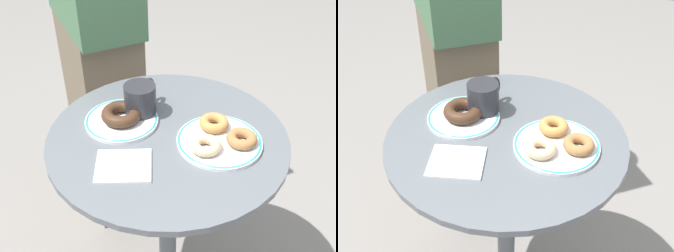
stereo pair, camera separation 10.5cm
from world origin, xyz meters
The scene contains 10 objects.
cafe_table centered at (0.00, 0.00, 0.56)m, with size 0.63×0.63×0.77m.
plate_left centered at (-0.14, 0.01, 0.78)m, with size 0.20×0.20×0.01m.
plate_right centered at (0.14, 0.01, 0.78)m, with size 0.22×0.22×0.01m.
donut_chocolate centered at (-0.14, 0.01, 0.80)m, with size 0.11×0.11×0.03m, color #422819.
donut_cinnamon centered at (0.19, 0.01, 0.80)m, with size 0.08×0.08×0.03m, color #A36B3D.
donut_old_fashioned centered at (0.11, 0.06, 0.80)m, with size 0.08×0.08×0.03m, color #BC7F42.
donut_glazed centered at (0.11, -0.04, 0.80)m, with size 0.08×0.08×0.03m, color #E0B789.
paper_napkin centered at (-0.06, -0.15, 0.77)m, with size 0.13×0.12×0.01m, color white.
coffee_mug centered at (-0.10, 0.07, 0.82)m, with size 0.09×0.13×0.09m.
person_figure centered at (-0.41, 0.43, 0.78)m, with size 0.47×0.48×1.62m.
Camera 1 is at (0.27, -0.81, 1.44)m, focal length 43.95 mm.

